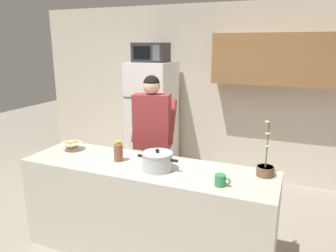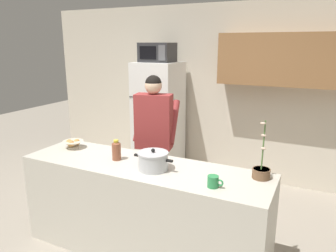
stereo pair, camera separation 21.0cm
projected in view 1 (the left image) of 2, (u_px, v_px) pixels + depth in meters
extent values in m
plane|color=#9E9384|center=(147.00, 251.00, 3.23)|extent=(14.00, 14.00, 0.00)
cube|color=beige|center=(211.00, 92.00, 4.96)|extent=(6.00, 0.12, 2.60)
cube|color=olive|center=(297.00, 59.00, 4.18)|extent=(2.21, 0.34, 0.68)
cube|color=beige|center=(146.00, 210.00, 3.11)|extent=(2.41, 0.68, 0.92)
cube|color=white|center=(152.00, 120.00, 4.96)|extent=(0.64, 0.64, 1.76)
cube|color=#333333|center=(142.00, 98.00, 4.57)|extent=(0.63, 0.01, 0.01)
cylinder|color=#B2B2B7|center=(153.00, 132.00, 4.60)|extent=(0.02, 0.02, 0.79)
cube|color=#2D2D30|center=(151.00, 52.00, 4.69)|extent=(0.48, 0.36, 0.28)
cube|color=black|center=(142.00, 53.00, 4.54)|extent=(0.26, 0.01, 0.18)
cube|color=#59595B|center=(156.00, 53.00, 4.46)|extent=(0.11, 0.01, 0.21)
cylinder|color=#726656|center=(159.00, 180.00, 3.91)|extent=(0.11, 0.11, 0.82)
cylinder|color=#726656|center=(147.00, 179.00, 3.94)|extent=(0.11, 0.11, 0.82)
cube|color=#993333|center=(152.00, 122.00, 3.74)|extent=(0.46, 0.28, 0.65)
sphere|color=beige|center=(152.00, 86.00, 3.63)|extent=(0.20, 0.20, 0.20)
sphere|color=black|center=(152.00, 84.00, 3.63)|extent=(0.19, 0.19, 0.19)
cylinder|color=#993333|center=(172.00, 122.00, 3.82)|extent=(0.16, 0.39, 0.50)
cylinder|color=#993333|center=(137.00, 120.00, 3.90)|extent=(0.16, 0.39, 0.50)
cylinder|color=silver|center=(157.00, 162.00, 2.87)|extent=(0.27, 0.27, 0.15)
cylinder|color=silver|center=(157.00, 153.00, 2.85)|extent=(0.28, 0.28, 0.02)
sphere|color=black|center=(157.00, 151.00, 2.85)|extent=(0.04, 0.04, 0.04)
cube|color=black|center=(141.00, 156.00, 2.93)|extent=(0.06, 0.02, 0.02)
cube|color=black|center=(175.00, 161.00, 2.80)|extent=(0.06, 0.02, 0.02)
cylinder|color=#2D8C4C|center=(220.00, 180.00, 2.56)|extent=(0.09, 0.09, 0.10)
torus|color=#2D8C4C|center=(227.00, 181.00, 2.54)|extent=(0.06, 0.01, 0.06)
cylinder|color=beige|center=(72.00, 149.00, 3.43)|extent=(0.12, 0.12, 0.02)
cone|color=beige|center=(72.00, 145.00, 3.42)|extent=(0.23, 0.23, 0.06)
sphere|color=tan|center=(68.00, 144.00, 3.41)|extent=(0.07, 0.07, 0.07)
sphere|color=tan|center=(75.00, 144.00, 3.43)|extent=(0.07, 0.07, 0.07)
sphere|color=tan|center=(70.00, 145.00, 3.38)|extent=(0.07, 0.07, 0.07)
cylinder|color=brown|center=(118.00, 153.00, 3.09)|extent=(0.09, 0.09, 0.17)
cone|color=brown|center=(118.00, 143.00, 3.07)|extent=(0.09, 0.09, 0.03)
cylinder|color=gold|center=(118.00, 142.00, 3.07)|extent=(0.05, 0.05, 0.02)
cylinder|color=brown|center=(265.00, 171.00, 2.75)|extent=(0.15, 0.15, 0.09)
cylinder|color=#38281E|center=(265.00, 167.00, 2.74)|extent=(0.13, 0.14, 0.01)
cylinder|color=#4C7238|center=(267.00, 143.00, 2.69)|extent=(0.01, 0.04, 0.42)
ellipsoid|color=beige|center=(268.00, 146.00, 2.68)|extent=(0.04, 0.03, 0.02)
ellipsoid|color=beige|center=(268.00, 134.00, 2.67)|extent=(0.04, 0.03, 0.02)
ellipsoid|color=beige|center=(267.00, 122.00, 2.64)|extent=(0.04, 0.03, 0.02)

